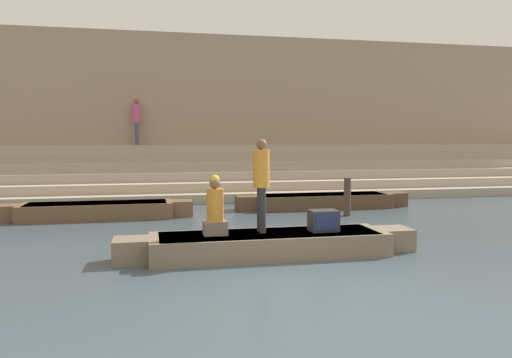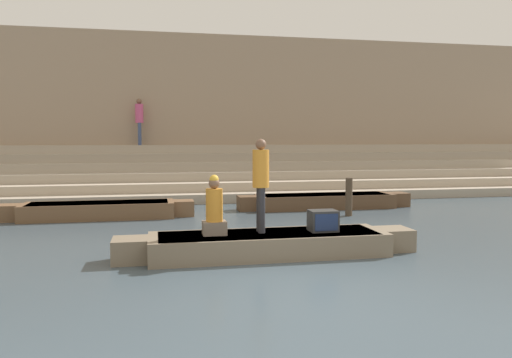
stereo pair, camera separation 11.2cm
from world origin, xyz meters
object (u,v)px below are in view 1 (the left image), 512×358
(person_rowing, at_px, (215,210))
(moored_boat_distant, at_px, (323,201))
(person_on_steps, at_px, (136,118))
(moored_boat_shore, at_px, (97,210))
(person_standing, at_px, (261,178))
(rowboat_main, at_px, (270,243))
(mooring_post, at_px, (347,197))
(tv_set, at_px, (324,221))

(person_rowing, relative_size, moored_boat_distant, 0.20)
(moored_boat_distant, bearing_deg, person_on_steps, 132.04)
(moored_boat_shore, bearing_deg, person_standing, -57.30)
(rowboat_main, height_order, mooring_post, mooring_post)
(rowboat_main, height_order, moored_boat_shore, moored_boat_shore)
(moored_boat_distant, bearing_deg, moored_boat_shore, -179.35)
(person_rowing, bearing_deg, moored_boat_distant, 60.61)
(person_standing, height_order, mooring_post, person_standing)
(person_rowing, bearing_deg, mooring_post, 50.30)
(person_rowing, height_order, moored_boat_shore, person_rowing)
(moored_boat_distant, bearing_deg, tv_set, -114.71)
(tv_set, xyz_separation_m, mooring_post, (2.19, 4.15, -0.09))
(rowboat_main, bearing_deg, person_on_steps, 103.74)
(person_standing, bearing_deg, person_on_steps, 114.01)
(person_rowing, xyz_separation_m, mooring_post, (4.22, 4.08, -0.34))
(tv_set, relative_size, moored_boat_distant, 0.10)
(moored_boat_shore, distance_m, person_on_steps, 6.61)
(moored_boat_distant, height_order, mooring_post, mooring_post)
(rowboat_main, distance_m, mooring_post, 5.25)
(moored_boat_shore, height_order, mooring_post, mooring_post)
(person_standing, bearing_deg, tv_set, 3.84)
(tv_set, bearing_deg, rowboat_main, -177.96)
(person_rowing, bearing_deg, rowboat_main, 3.49)
(person_standing, xyz_separation_m, person_rowing, (-0.87, -0.08, -0.56))
(mooring_post, relative_size, person_on_steps, 0.59)
(person_standing, relative_size, person_rowing, 1.59)
(tv_set, bearing_deg, person_rowing, -178.77)
(moored_boat_distant, xyz_separation_m, person_on_steps, (-5.70, 5.29, 2.70))
(person_standing, height_order, tv_set, person_standing)
(person_standing, distance_m, person_rowing, 1.04)
(person_standing, distance_m, tv_set, 1.42)
(rowboat_main, distance_m, moored_boat_shore, 6.19)
(person_standing, distance_m, moored_boat_shore, 6.13)
(rowboat_main, distance_m, tv_set, 1.11)
(rowboat_main, xyz_separation_m, person_rowing, (-1.00, 0.05, 0.64))
(tv_set, bearing_deg, moored_boat_shore, 134.97)
(person_rowing, distance_m, person_on_steps, 11.30)
(person_rowing, distance_m, mooring_post, 5.88)
(rowboat_main, xyz_separation_m, tv_set, (1.04, -0.02, 0.39))
(tv_set, height_order, moored_boat_distant, tv_set)
(tv_set, height_order, mooring_post, mooring_post)
(person_rowing, distance_m, moored_boat_shore, 5.67)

